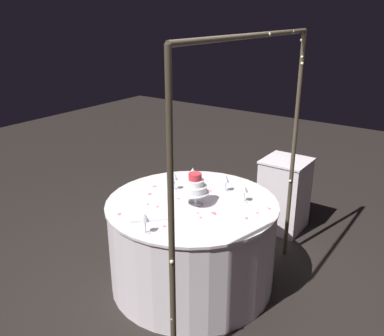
% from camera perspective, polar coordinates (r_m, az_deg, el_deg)
% --- Properties ---
extents(ground_plane, '(12.00, 12.00, 0.00)m').
position_cam_1_polar(ground_plane, '(3.71, -0.00, -15.13)').
color(ground_plane, black).
extents(decorative_arch, '(1.77, 0.06, 2.04)m').
position_cam_1_polar(decorative_arch, '(2.90, 7.64, 3.31)').
color(decorative_arch, '#473D2D').
rests_on(decorative_arch, ground).
extents(main_table, '(1.38, 1.38, 0.75)m').
position_cam_1_polar(main_table, '(3.51, -0.00, -10.16)').
color(main_table, white).
rests_on(main_table, ground).
extents(side_table, '(0.45, 0.45, 0.77)m').
position_cam_1_polar(side_table, '(4.45, 12.44, -3.54)').
color(side_table, white).
rests_on(side_table, ground).
extents(tiered_cake, '(0.22, 0.22, 0.26)m').
position_cam_1_polar(tiered_cake, '(3.23, 0.42, -2.55)').
color(tiered_cake, silver).
rests_on(tiered_cake, main_table).
extents(wine_glass_0, '(0.06, 0.06, 0.15)m').
position_cam_1_polar(wine_glass_0, '(2.86, -6.42, -6.86)').
color(wine_glass_0, silver).
rests_on(wine_glass_0, main_table).
extents(wine_glass_1, '(0.06, 0.06, 0.13)m').
position_cam_1_polar(wine_glass_1, '(3.67, 0.10, -0.51)').
color(wine_glass_1, silver).
rests_on(wine_glass_1, main_table).
extents(wine_glass_2, '(0.06, 0.06, 0.14)m').
position_cam_1_polar(wine_glass_2, '(3.32, 7.16, -2.99)').
color(wine_glass_2, silver).
rests_on(wine_glass_2, main_table).
extents(wine_glass_3, '(0.06, 0.06, 0.15)m').
position_cam_1_polar(wine_glass_3, '(3.49, 4.63, -1.58)').
color(wine_glass_3, silver).
rests_on(wine_glass_3, main_table).
extents(wine_glass_4, '(0.06, 0.06, 0.15)m').
position_cam_1_polar(wine_glass_4, '(3.51, -2.42, -1.30)').
color(wine_glass_4, silver).
rests_on(wine_glass_4, main_table).
extents(cake_knife, '(0.22, 0.23, 0.01)m').
position_cam_1_polar(cake_knife, '(3.06, -5.26, -7.13)').
color(cake_knife, silver).
rests_on(cake_knife, main_table).
extents(rose_petal_0, '(0.03, 0.02, 0.00)m').
position_cam_1_polar(rose_petal_0, '(2.98, -3.78, -7.92)').
color(rose_petal_0, '#EA6B84').
rests_on(rose_petal_0, main_table).
extents(rose_petal_1, '(0.03, 0.02, 0.00)m').
position_cam_1_polar(rose_petal_1, '(3.31, -6.02, -4.93)').
color(rose_petal_1, '#EA6B84').
rests_on(rose_petal_1, main_table).
extents(rose_petal_2, '(0.03, 0.03, 0.00)m').
position_cam_1_polar(rose_petal_2, '(3.64, 0.81, -2.31)').
color(rose_petal_2, '#EA6B84').
rests_on(rose_petal_2, main_table).
extents(rose_petal_3, '(0.03, 0.03, 0.00)m').
position_cam_1_polar(rose_petal_3, '(3.26, -4.74, -5.27)').
color(rose_petal_3, '#EA6B84').
rests_on(rose_petal_3, main_table).
extents(rose_petal_4, '(0.03, 0.04, 0.00)m').
position_cam_1_polar(rose_petal_4, '(3.09, 1.19, -6.77)').
color(rose_petal_4, '#EA6B84').
rests_on(rose_petal_4, main_table).
extents(rose_petal_5, '(0.04, 0.04, 0.00)m').
position_cam_1_polar(rose_petal_5, '(3.10, 7.42, -6.83)').
color(rose_petal_5, '#EA6B84').
rests_on(rose_petal_5, main_table).
extents(rose_petal_6, '(0.04, 0.03, 0.00)m').
position_cam_1_polar(rose_petal_6, '(3.48, -5.78, -3.56)').
color(rose_petal_6, '#EA6B84').
rests_on(rose_petal_6, main_table).
extents(rose_petal_7, '(0.04, 0.05, 0.00)m').
position_cam_1_polar(rose_petal_7, '(3.63, -5.12, -2.50)').
color(rose_petal_7, '#EA6B84').
rests_on(rose_petal_7, main_table).
extents(rose_petal_8, '(0.04, 0.03, 0.00)m').
position_cam_1_polar(rose_petal_8, '(3.18, -9.88, -6.22)').
color(rose_petal_8, '#EA6B84').
rests_on(rose_petal_8, main_table).
extents(rose_petal_9, '(0.03, 0.04, 0.00)m').
position_cam_1_polar(rose_petal_9, '(3.28, 10.50, -5.45)').
color(rose_petal_9, '#EA6B84').
rests_on(rose_petal_9, main_table).
extents(rose_petal_10, '(0.03, 0.03, 0.00)m').
position_cam_1_polar(rose_petal_10, '(3.39, -1.86, -4.19)').
color(rose_petal_10, '#EA6B84').
rests_on(rose_petal_10, main_table).
extents(rose_petal_11, '(0.03, 0.02, 0.00)m').
position_cam_1_polar(rose_petal_11, '(3.14, 3.17, -6.32)').
color(rose_petal_11, '#EA6B84').
rests_on(rose_petal_11, main_table).
extents(rose_petal_12, '(0.03, 0.02, 0.00)m').
position_cam_1_polar(rose_petal_12, '(3.19, 8.91, -6.06)').
color(rose_petal_12, '#EA6B84').
rests_on(rose_petal_12, main_table).
extents(rose_petal_13, '(0.04, 0.04, 0.00)m').
position_cam_1_polar(rose_petal_13, '(3.53, 2.42, -3.11)').
color(rose_petal_13, '#EA6B84').
rests_on(rose_petal_13, main_table).
extents(rose_petal_14, '(0.02, 0.03, 0.00)m').
position_cam_1_polar(rose_petal_14, '(3.15, 0.82, -6.17)').
color(rose_petal_14, '#EA6B84').
rests_on(rose_petal_14, main_table).
extents(rose_petal_15, '(0.05, 0.05, 0.00)m').
position_cam_1_polar(rose_petal_15, '(3.16, 2.92, -6.11)').
color(rose_petal_15, '#EA6B84').
rests_on(rose_petal_15, main_table).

